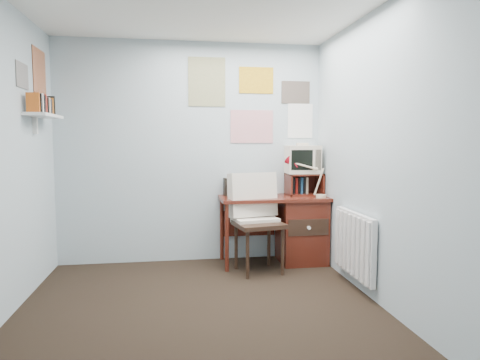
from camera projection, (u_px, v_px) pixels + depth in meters
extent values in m
plane|color=black|center=(203.00, 322.00, 3.28)|extent=(3.50, 3.50, 0.00)
cube|color=#A7B7BF|center=(192.00, 153.00, 4.88)|extent=(3.00, 0.02, 2.50)
cube|color=#A7B7BF|center=(391.00, 158.00, 3.39)|extent=(0.02, 3.50, 2.50)
cube|color=#5C2015|center=(274.00, 198.00, 4.80)|extent=(1.20, 0.55, 0.03)
cube|color=#5C2015|center=(301.00, 231.00, 4.88)|extent=(0.50, 0.50, 0.72)
cylinder|color=#5C2015|center=(227.00, 238.00, 4.52)|extent=(0.04, 0.04, 0.72)
cylinder|color=#5C2015|center=(222.00, 229.00, 4.98)|extent=(0.04, 0.04, 0.72)
cube|color=#5C2015|center=(248.00, 223.00, 5.04)|extent=(0.64, 0.02, 0.30)
cube|color=black|center=(259.00, 225.00, 4.49)|extent=(0.60, 0.58, 1.02)
cube|color=red|center=(321.00, 179.00, 4.71)|extent=(0.33, 0.30, 0.42)
cube|color=#5C2015|center=(304.00, 184.00, 4.96)|extent=(0.40, 0.30, 0.25)
cube|color=beige|center=(302.00, 158.00, 4.95)|extent=(0.39, 0.36, 0.35)
cube|color=#5C2015|center=(250.00, 186.00, 4.93)|extent=(0.60, 0.14, 0.22)
cube|color=white|center=(354.00, 244.00, 4.00)|extent=(0.09, 0.80, 0.60)
cube|color=white|center=(44.00, 116.00, 4.00)|extent=(0.20, 0.62, 0.24)
cube|color=white|center=(252.00, 100.00, 4.93)|extent=(1.20, 0.01, 0.90)
cube|color=white|center=(31.00, 74.00, 3.95)|extent=(0.01, 0.70, 0.60)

